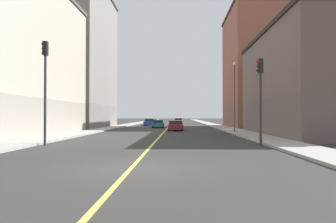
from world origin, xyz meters
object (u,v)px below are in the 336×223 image
at_px(traffic_light_right_near, 45,79).
at_px(car_orange, 178,121).
at_px(building_left_near, 312,83).
at_px(car_maroon, 176,126).
at_px(building_right_corner, 5,58).
at_px(car_teal, 158,124).
at_px(street_lamp_left_near, 235,90).
at_px(car_blue, 150,122).
at_px(building_right_midblock, 77,59).
at_px(building_left_mid, 258,69).
at_px(car_black, 152,122).
at_px(traffic_light_left_near, 260,89).

xyz_separation_m(traffic_light_right_near, car_orange, (8.53, 49.63, -3.63)).
bearing_deg(building_left_near, car_maroon, 146.28).
xyz_separation_m(traffic_light_right_near, car_maroon, (8.21, 19.87, -3.64)).
xyz_separation_m(building_right_corner, car_maroon, (16.03, 10.94, -6.75)).
bearing_deg(car_teal, street_lamp_left_near, -58.63).
relative_size(traffic_light_right_near, car_orange, 1.48).
bearing_deg(car_blue, building_right_midblock, -141.53).
height_order(building_left_mid, car_black, building_left_mid).
distance_m(building_right_midblock, traffic_light_left_near, 37.35).
bearing_deg(car_orange, car_black, -137.13).
bearing_deg(car_black, building_right_corner, -107.03).
bearing_deg(traffic_light_right_near, building_left_near, 26.91).
relative_size(building_left_near, car_orange, 4.25).
height_order(building_left_mid, building_right_midblock, building_right_midblock).
height_order(building_right_midblock, car_maroon, building_right_midblock).
xyz_separation_m(building_right_midblock, car_blue, (11.01, 8.75, -10.43)).
relative_size(building_left_mid, building_right_midblock, 0.86).
bearing_deg(street_lamp_left_near, building_right_corner, -165.81).
bearing_deg(car_maroon, traffic_light_right_near, -112.46).
relative_size(car_maroon, car_orange, 0.94).
height_order(building_left_mid, building_right_corner, building_left_mid).
distance_m(building_right_midblock, traffic_light_right_near, 31.33).
xyz_separation_m(car_blue, car_black, (-0.08, 6.29, -0.06)).
distance_m(building_right_corner, building_right_midblock, 20.97).
distance_m(building_left_mid, building_right_corner, 36.96).
xyz_separation_m(building_left_mid, car_black, (-18.46, 13.36, -8.91)).
distance_m(building_right_corner, traffic_light_left_near, 23.63).
bearing_deg(car_orange, traffic_light_right_near, -99.75).
bearing_deg(building_left_mid, car_teal, -176.18).
bearing_deg(street_lamp_left_near, car_orange, 100.07).
distance_m(building_left_mid, car_maroon, 19.67).
xyz_separation_m(building_right_corner, car_orange, (16.34, 40.70, -6.73)).
bearing_deg(car_black, building_left_near, -61.25).
bearing_deg(car_blue, traffic_light_right_near, -94.77).
bearing_deg(building_right_corner, building_left_near, 3.93).
xyz_separation_m(building_left_mid, building_right_midblock, (-29.39, -1.68, 1.58)).
bearing_deg(car_black, street_lamp_left_near, -68.79).
bearing_deg(car_blue, car_black, 90.73).
bearing_deg(building_left_near, building_left_mid, 90.00).
distance_m(building_right_midblock, car_orange, 27.91).
relative_size(building_right_midblock, traffic_light_left_near, 4.04).
relative_size(building_right_corner, traffic_light_left_near, 3.63).
relative_size(building_left_mid, car_blue, 4.56).
relative_size(car_teal, car_orange, 0.98).
relative_size(building_right_corner, car_teal, 4.50).
relative_size(building_right_corner, street_lamp_left_near, 2.59).
distance_m(building_left_mid, car_blue, 21.59).
height_order(traffic_light_right_near, car_teal, traffic_light_right_near).
relative_size(building_left_mid, car_maroon, 4.47).
xyz_separation_m(traffic_light_right_near, car_teal, (5.29, 30.16, -3.68)).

